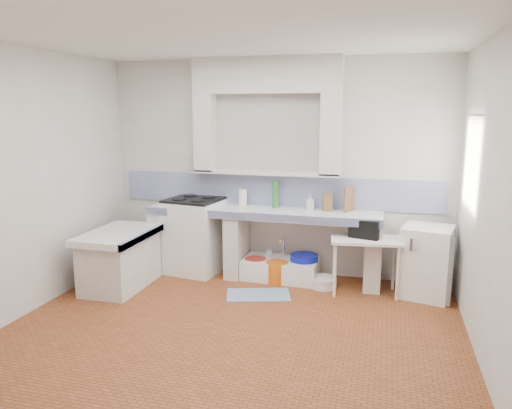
% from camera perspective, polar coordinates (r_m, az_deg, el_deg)
% --- Properties ---
extents(floor, '(4.50, 4.50, 0.00)m').
position_cam_1_polar(floor, '(4.94, -3.11, -14.83)').
color(floor, brown).
rests_on(floor, ground).
extents(ceiling, '(4.50, 4.50, 0.00)m').
position_cam_1_polar(ceiling, '(4.49, -3.50, 19.31)').
color(ceiling, silver).
rests_on(ceiling, ground).
extents(wall_back, '(4.50, 0.00, 4.50)m').
position_cam_1_polar(wall_back, '(6.42, 2.32, 4.27)').
color(wall_back, silver).
rests_on(wall_back, ground).
extents(wall_front, '(4.50, 0.00, 4.50)m').
position_cam_1_polar(wall_front, '(2.73, -16.61, -5.38)').
color(wall_front, silver).
rests_on(wall_front, ground).
extents(wall_left, '(0.00, 4.50, 4.50)m').
position_cam_1_polar(wall_left, '(5.63, -25.63, 2.26)').
color(wall_left, silver).
rests_on(wall_left, ground).
extents(wall_right, '(0.00, 4.50, 4.50)m').
position_cam_1_polar(wall_right, '(4.37, 26.00, 0.01)').
color(wall_right, silver).
rests_on(wall_right, ground).
extents(alcove_mass, '(1.90, 0.25, 0.45)m').
position_cam_1_polar(alcove_mass, '(6.29, 1.22, 14.86)').
color(alcove_mass, silver).
rests_on(alcove_mass, ground).
extents(window_frame, '(0.35, 0.86, 1.06)m').
position_cam_1_polar(window_frame, '(5.54, 25.67, 4.23)').
color(window_frame, '#381F11').
rests_on(window_frame, ground).
extents(lace_valance, '(0.01, 0.84, 0.24)m').
position_cam_1_polar(lace_valance, '(5.49, 24.50, 8.26)').
color(lace_valance, white).
rests_on(lace_valance, ground).
extents(counter_slab, '(3.00, 0.60, 0.08)m').
position_cam_1_polar(counter_slab, '(6.24, 0.78, -0.94)').
color(counter_slab, white).
rests_on(counter_slab, ground).
extents(counter_lip, '(3.00, 0.04, 0.10)m').
position_cam_1_polar(counter_lip, '(5.97, 0.12, -1.47)').
color(counter_lip, navy).
rests_on(counter_lip, ground).
extents(counter_pier_left, '(0.20, 0.55, 0.82)m').
position_cam_1_polar(counter_pier_left, '(6.81, -10.75, -4.00)').
color(counter_pier_left, silver).
rests_on(counter_pier_left, ground).
extents(counter_pier_mid, '(0.20, 0.55, 0.82)m').
position_cam_1_polar(counter_pier_mid, '(6.44, -2.27, -4.69)').
color(counter_pier_mid, silver).
rests_on(counter_pier_mid, ground).
extents(counter_pier_right, '(0.20, 0.55, 0.82)m').
position_cam_1_polar(counter_pier_right, '(6.17, 13.54, -5.70)').
color(counter_pier_right, silver).
rests_on(counter_pier_right, ground).
extents(peninsula_top, '(0.70, 1.10, 0.08)m').
position_cam_1_polar(peninsula_top, '(6.16, -15.73, -3.41)').
color(peninsula_top, white).
rests_on(peninsula_top, ground).
extents(peninsula_base, '(0.60, 1.00, 0.62)m').
position_cam_1_polar(peninsula_base, '(6.26, -15.56, -6.52)').
color(peninsula_base, silver).
rests_on(peninsula_base, ground).
extents(peninsula_lip, '(0.04, 1.10, 0.10)m').
position_cam_1_polar(peninsula_lip, '(6.01, -13.01, -3.66)').
color(peninsula_lip, navy).
rests_on(peninsula_lip, ground).
extents(backsplash, '(4.27, 0.03, 0.40)m').
position_cam_1_polar(backsplash, '(6.44, 2.27, 1.61)').
color(backsplash, navy).
rests_on(backsplash, ground).
extents(stove, '(0.77, 0.75, 0.97)m').
position_cam_1_polar(stove, '(6.61, -7.17, -3.69)').
color(stove, white).
rests_on(stove, ground).
extents(sink, '(0.97, 0.54, 0.23)m').
position_cam_1_polar(sink, '(6.38, 2.89, -7.63)').
color(sink, white).
rests_on(sink, ground).
extents(side_table, '(0.85, 0.54, 0.04)m').
position_cam_1_polar(side_table, '(5.95, 12.60, -7.01)').
color(side_table, white).
rests_on(side_table, ground).
extents(fridge, '(0.65, 0.65, 0.83)m').
position_cam_1_polar(fridge, '(6.04, 19.26, -6.32)').
color(fridge, white).
rests_on(fridge, ground).
extents(bucket_red, '(0.37, 0.37, 0.26)m').
position_cam_1_polar(bucket_red, '(6.38, -0.07, -7.45)').
color(bucket_red, '#AA2C23').
rests_on(bucket_red, ground).
extents(bucket_orange, '(0.35, 0.35, 0.26)m').
position_cam_1_polar(bucket_orange, '(6.24, 2.48, -7.88)').
color(bucket_orange, orange).
rests_on(bucket_orange, ground).
extents(bucket_blue, '(0.44, 0.44, 0.33)m').
position_cam_1_polar(bucket_blue, '(6.33, 5.61, -7.32)').
color(bucket_blue, '#0D19BA').
rests_on(bucket_blue, ground).
extents(basin_white, '(0.39, 0.39, 0.13)m').
position_cam_1_polar(basin_white, '(6.14, 7.85, -8.98)').
color(basin_white, white).
rests_on(basin_white, ground).
extents(water_bottle_a, '(0.09, 0.09, 0.32)m').
position_cam_1_polar(water_bottle_a, '(6.55, 1.54, -6.69)').
color(water_bottle_a, silver).
rests_on(water_bottle_a, ground).
extents(water_bottle_b, '(0.09, 0.09, 0.28)m').
position_cam_1_polar(water_bottle_b, '(6.50, 3.93, -7.07)').
color(water_bottle_b, silver).
rests_on(water_bottle_b, ground).
extents(black_bag, '(0.39, 0.29, 0.22)m').
position_cam_1_polar(black_bag, '(5.87, 12.65, -2.75)').
color(black_bag, black).
rests_on(black_bag, side_table).
extents(green_bottle_a, '(0.09, 0.09, 0.36)m').
position_cam_1_polar(green_bottle_a, '(6.31, 2.27, 1.21)').
color(green_bottle_a, '#2E7231').
rests_on(green_bottle_a, counter_slab).
extents(green_bottle_b, '(0.08, 0.08, 0.34)m').
position_cam_1_polar(green_bottle_b, '(6.31, 2.33, 1.15)').
color(green_bottle_b, '#2E7231').
rests_on(green_bottle_b, counter_slab).
extents(knife_block, '(0.13, 0.12, 0.22)m').
position_cam_1_polar(knife_block, '(6.18, 8.36, 0.26)').
color(knife_block, brown).
rests_on(knife_block, counter_slab).
extents(cutting_board, '(0.11, 0.22, 0.31)m').
position_cam_1_polar(cutting_board, '(6.18, 10.83, 0.60)').
color(cutting_board, brown).
rests_on(cutting_board, counter_slab).
extents(paper_towel, '(0.13, 0.13, 0.22)m').
position_cam_1_polar(paper_towel, '(6.43, -1.55, 0.79)').
color(paper_towel, white).
rests_on(paper_towel, counter_slab).
extents(soap_bottle, '(0.12, 0.12, 0.20)m').
position_cam_1_polar(soap_bottle, '(6.24, 6.33, 0.31)').
color(soap_bottle, white).
rests_on(soap_bottle, counter_slab).
extents(rug, '(0.83, 0.61, 0.01)m').
position_cam_1_polar(rug, '(5.85, 0.27, -10.51)').
color(rug, '#37548B').
rests_on(rug, ground).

